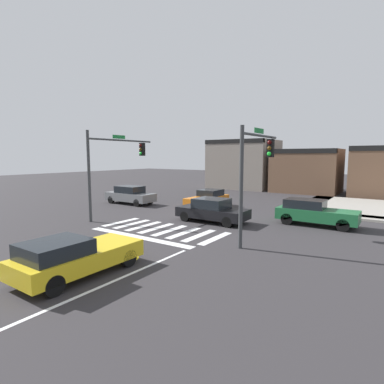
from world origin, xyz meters
TOP-DOWN VIEW (x-y plane):
  - ground_plane at (0.00, 0.00)m, footprint 120.00×120.00m
  - crosswalk_near at (-0.00, -4.50)m, footprint 7.24×2.85m
  - lane_markings at (1.06, -12.74)m, footprint 6.80×24.25m
  - bike_detector_marking at (1.92, -9.19)m, footprint 1.07×1.07m
  - curb_corner_northeast at (8.49, 9.42)m, footprint 10.00×10.60m
  - storefront_row at (0.83, 19.18)m, footprint 23.25×6.83m
  - traffic_signal_southwest at (-5.07, -3.36)m, footprint 0.32×5.73m
  - traffic_signal_southeast at (5.14, -3.73)m, footprint 0.32×4.29m
  - car_yellow at (1.87, -11.47)m, footprint 1.88×4.40m
  - car_gray at (-8.36, 1.12)m, footprint 4.58×1.75m
  - car_orange at (-1.93, 3.51)m, footprint 1.78×4.28m
  - car_green at (6.76, 1.41)m, footprint 4.51×1.76m
  - car_black at (1.26, -1.20)m, footprint 4.42×1.94m

SIDE VIEW (x-z plane):
  - ground_plane at x=0.00m, z-range 0.00..0.00m
  - bike_detector_marking at x=1.92m, z-range 0.00..0.01m
  - crosswalk_near at x=0.00m, z-range 0.00..0.01m
  - lane_markings at x=1.06m, z-range 0.00..0.01m
  - curb_corner_northeast at x=8.49m, z-range 0.00..0.15m
  - car_orange at x=-1.93m, z-range 0.01..1.40m
  - car_yellow at x=1.87m, z-range 0.01..1.41m
  - car_black at x=1.26m, z-range -0.01..1.47m
  - car_gray at x=-8.36m, z-range 0.00..1.56m
  - car_green at x=6.76m, z-range 0.02..1.54m
  - storefront_row at x=0.83m, z-range -0.30..5.85m
  - traffic_signal_southeast at x=5.14m, z-range 1.06..6.50m
  - traffic_signal_southwest at x=-5.07m, z-range 1.09..6.78m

